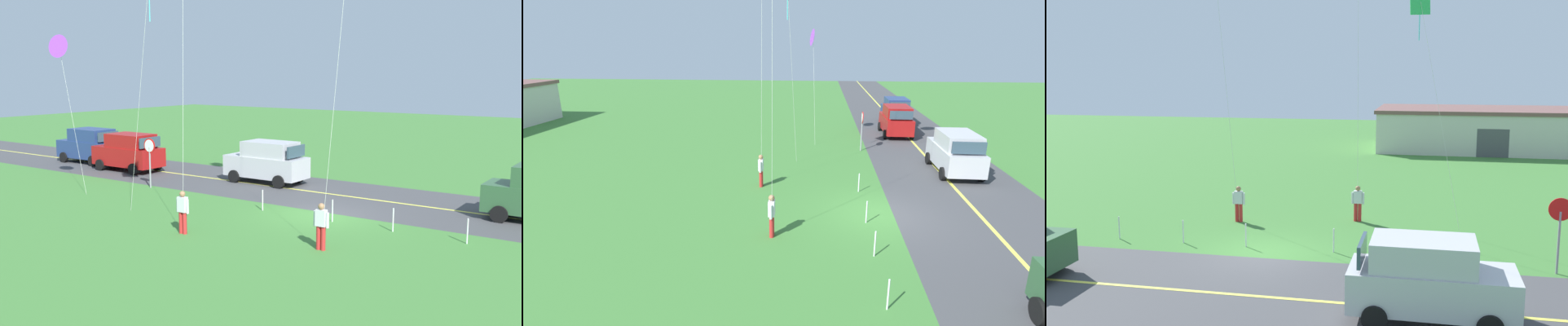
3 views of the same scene
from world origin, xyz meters
TOP-DOWN VIEW (x-y plane):
  - ground_plane at (0.00, 0.00)m, footprint 120.00×120.00m
  - asphalt_road at (0.00, -4.00)m, footprint 120.00×7.00m
  - road_centre_stripe at (0.00, -4.00)m, footprint 120.00×0.16m
  - car_suv_foreground at (5.91, -4.68)m, footprint 4.40×2.12m
  - car_parked_east_near at (14.92, -3.14)m, footprint 4.40×2.12m
  - car_parked_east_far at (19.40, -3.88)m, footprint 4.40×2.12m
  - stop_sign at (10.06, -0.10)m, footprint 0.76×0.08m
  - person_adult_near at (2.80, 5.38)m, footprint 0.58×0.22m
  - person_adult_companion at (-2.34, 4.23)m, footprint 0.58×0.22m
  - kite_green_far at (12.51, 3.19)m, footprint 1.71×0.59m
  - fence_post_0 at (-6.15, 0.70)m, footprint 0.05×0.05m
  - fence_post_1 at (-3.44, 0.70)m, footprint 0.05×0.05m
  - fence_post_2 at (-0.89, 0.70)m, footprint 0.05×0.05m
  - fence_post_3 at (2.48, 0.70)m, footprint 0.05×0.05m

SIDE VIEW (x-z plane):
  - ground_plane at x=0.00m, z-range -0.10..0.00m
  - asphalt_road at x=0.00m, z-range 0.00..0.00m
  - road_centre_stripe at x=0.00m, z-range 0.00..0.01m
  - fence_post_0 at x=-6.15m, z-range 0.00..0.90m
  - fence_post_1 at x=-3.44m, z-range 0.00..0.90m
  - fence_post_2 at x=-0.89m, z-range 0.00..0.90m
  - fence_post_3 at x=2.48m, z-range 0.00..0.90m
  - person_adult_near at x=2.80m, z-range 0.06..1.66m
  - person_adult_companion at x=-2.34m, z-range 0.06..1.66m
  - car_suv_foreground at x=5.91m, z-range 0.03..2.27m
  - car_parked_east_near at x=14.92m, z-range 0.03..2.27m
  - car_parked_east_far at x=19.40m, z-range 0.03..2.27m
  - stop_sign at x=10.06m, z-range 0.52..3.08m
  - kite_green_far at x=12.51m, z-range 3.25..10.89m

